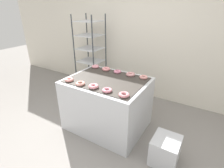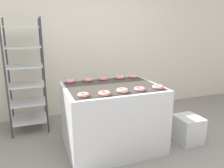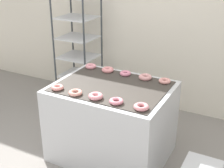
{
  "view_description": "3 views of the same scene",
  "coord_description": "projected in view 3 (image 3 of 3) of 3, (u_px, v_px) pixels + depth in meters",
  "views": [
    {
      "loc": [
        1.32,
        -1.31,
        1.88
      ],
      "look_at": [
        0.0,
        0.87,
        0.71
      ],
      "focal_mm": 28.0,
      "sensor_mm": 36.0,
      "label": 1
    },
    {
      "loc": [
        -0.93,
        -1.79,
        1.53
      ],
      "look_at": [
        0.0,
        0.72,
        0.86
      ],
      "focal_mm": 35.0,
      "sensor_mm": 36.0,
      "label": 2
    },
    {
      "loc": [
        1.37,
        -1.89,
        2.15
      ],
      "look_at": [
        0.0,
        0.72,
        0.86
      ],
      "focal_mm": 50.0,
      "sensor_mm": 36.0,
      "label": 3
    }
  ],
  "objects": [
    {
      "name": "donut_far_leftmost",
      "position": [
        91.0,
        66.0,
        3.7
      ],
      "size": [
        0.13,
        0.13,
        0.04
      ],
      "primitive_type": "torus",
      "color": "pink",
      "rests_on": "fryer_machine"
    },
    {
      "name": "donut_far_center",
      "position": [
        125.0,
        73.0,
        3.49
      ],
      "size": [
        0.13,
        0.13,
        0.04
      ],
      "primitive_type": "torus",
      "color": "pink",
      "rests_on": "fryer_machine"
    },
    {
      "name": "wall_back",
      "position": [
        161.0,
        10.0,
        4.15
      ],
      "size": [
        8.0,
        0.05,
        2.8
      ],
      "color": "silver",
      "rests_on": "ground_plane"
    },
    {
      "name": "donut_far_right",
      "position": [
        145.0,
        77.0,
        3.38
      ],
      "size": [
        0.14,
        0.14,
        0.05
      ],
      "primitive_type": "torus",
      "color": "#D79292",
      "rests_on": "fryer_machine"
    },
    {
      "name": "donut_far_left",
      "position": [
        108.0,
        70.0,
        3.59
      ],
      "size": [
        0.14,
        0.14,
        0.05
      ],
      "primitive_type": "torus",
      "color": "pink",
      "rests_on": "fryer_machine"
    },
    {
      "name": "donut_near_right",
      "position": [
        116.0,
        101.0,
        2.86
      ],
      "size": [
        0.13,
        0.13,
        0.04
      ],
      "primitive_type": "torus",
      "color": "pink",
      "rests_on": "fryer_machine"
    },
    {
      "name": "fryer_machine",
      "position": [
        112.0,
        121.0,
        3.39
      ],
      "size": [
        1.21,
        0.94,
        0.84
      ],
      "color": "silver",
      "rests_on": "ground_plane"
    },
    {
      "name": "donut_near_rightmost",
      "position": [
        141.0,
        107.0,
        2.75
      ],
      "size": [
        0.14,
        0.14,
        0.04
      ],
      "primitive_type": "torus",
      "color": "#D8848A",
      "rests_on": "fryer_machine"
    },
    {
      "name": "donut_near_left",
      "position": [
        75.0,
        93.0,
        3.03
      ],
      "size": [
        0.13,
        0.13,
        0.04
      ],
      "primitive_type": "torus",
      "color": "#DB9487",
      "rests_on": "fryer_machine"
    },
    {
      "name": "donut_far_rightmost",
      "position": [
        165.0,
        81.0,
        3.29
      ],
      "size": [
        0.13,
        0.13,
        0.04
      ],
      "primitive_type": "torus",
      "color": "pink",
      "rests_on": "fryer_machine"
    },
    {
      "name": "baking_rack_cart",
      "position": [
        78.0,
        47.0,
        4.41
      ],
      "size": [
        0.53,
        0.49,
        1.7
      ],
      "color": "#33383D",
      "rests_on": "ground_plane"
    },
    {
      "name": "donut_near_center",
      "position": [
        96.0,
        96.0,
        2.95
      ],
      "size": [
        0.14,
        0.14,
        0.05
      ],
      "primitive_type": "torus",
      "color": "pink",
      "rests_on": "fryer_machine"
    },
    {
      "name": "donut_near_leftmost",
      "position": [
        57.0,
        87.0,
        3.14
      ],
      "size": [
        0.13,
        0.13,
        0.04
      ],
      "primitive_type": "torus",
      "color": "#E48E87",
      "rests_on": "fryer_machine"
    }
  ]
}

